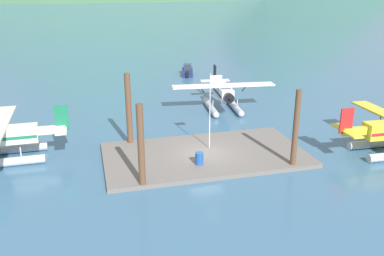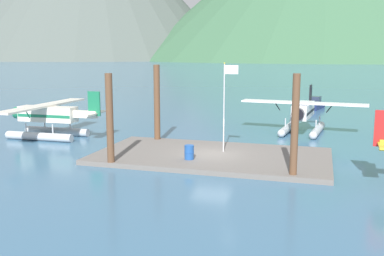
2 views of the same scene
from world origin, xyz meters
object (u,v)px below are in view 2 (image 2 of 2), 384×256
(flagpole, at_px, (226,97))
(boat_navy_open_north, at_px, (315,105))
(fuel_drum, at_px, (189,152))
(seaplane_cream_port_fwd, at_px, (48,118))
(seaplane_white_bow_right, at_px, (303,115))

(flagpole, relative_size, boat_navy_open_north, 1.22)
(fuel_drum, xyz_separation_m, seaplane_cream_port_fwd, (-13.39, 4.97, 0.84))
(seaplane_cream_port_fwd, xyz_separation_m, seaplane_white_bow_right, (19.57, 8.15, 0.00))
(seaplane_cream_port_fwd, bearing_deg, fuel_drum, -20.36)
(fuel_drum, height_order, boat_navy_open_north, boat_navy_open_north)
(seaplane_cream_port_fwd, bearing_deg, flagpole, -8.63)
(seaplane_white_bow_right, bearing_deg, flagpole, -113.28)
(boat_navy_open_north, bearing_deg, fuel_drum, -102.60)
(flagpole, bearing_deg, fuel_drum, -122.12)
(flagpole, bearing_deg, seaplane_white_bow_right, 66.72)
(seaplane_white_bow_right, height_order, boat_navy_open_north, seaplane_white_bow_right)
(fuel_drum, height_order, seaplane_cream_port_fwd, seaplane_cream_port_fwd)
(seaplane_cream_port_fwd, bearing_deg, seaplane_white_bow_right, 22.61)
(seaplane_cream_port_fwd, xyz_separation_m, boat_navy_open_north, (20.29, 25.88, -1.09))
(fuel_drum, height_order, seaplane_white_bow_right, seaplane_white_bow_right)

